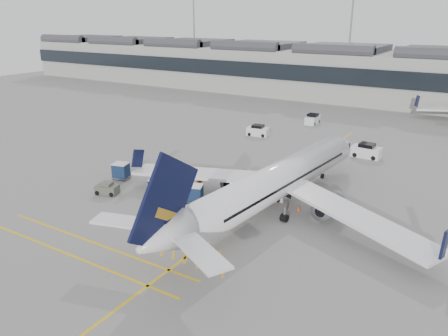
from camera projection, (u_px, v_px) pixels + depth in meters
The scene contains 18 objects.
ground at pixel (154, 200), 47.18m from camera, with size 220.00×220.00×0.00m, color gray.
terminal at pixel (351, 72), 103.01m from camera, with size 200.00×20.45×12.40m.
light_masts at pixel (363, 33), 112.39m from camera, with size 113.00×0.60×25.45m.
apron_markings at pixel (277, 189), 50.29m from camera, with size 0.25×60.00×0.01m, color gold.
airliner_main at pixel (274, 183), 43.96m from camera, with size 34.02×37.35×9.94m.
belt_loader at pixel (265, 194), 47.44m from camera, with size 4.87×2.74×1.93m.
baggage_cart_a at pixel (169, 187), 47.94m from camera, with size 2.17×1.94×1.93m.
baggage_cart_b at pixel (194, 193), 46.34m from camera, with size 2.25×2.06×1.92m.
baggage_cart_c at pixel (157, 187), 48.32m from camera, with size 1.77×1.52×1.72m.
baggage_cart_d at pixel (121, 170), 52.99m from camera, with size 2.24×2.01×2.00m.
ramp_agent_a at pixel (238, 192), 46.90m from camera, with size 0.67×0.44×1.85m, color orange.
ramp_agent_b at pixel (200, 182), 49.70m from camera, with size 0.86×0.67×1.77m, color #E24B0B.
pushback_tug at pixel (107, 189), 48.62m from camera, with size 2.74×2.09×1.36m.
safety_cone_nose at pixel (290, 156), 61.14m from camera, with size 0.36×0.36×0.50m, color #F24C0A.
safety_cone_engine at pixel (299, 208), 44.62m from camera, with size 0.37×0.37×0.52m, color #F24C0A.
service_van_left at pixel (258, 131), 72.23m from camera, with size 3.74×2.20×1.82m.
service_van_mid at pixel (313, 119), 80.13m from camera, with size 1.87×3.65×1.87m.
service_van_right at pixel (366, 151), 61.16m from camera, with size 4.03×2.19×2.01m.
Camera 1 is at (29.20, -32.98, 18.87)m, focal length 35.00 mm.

